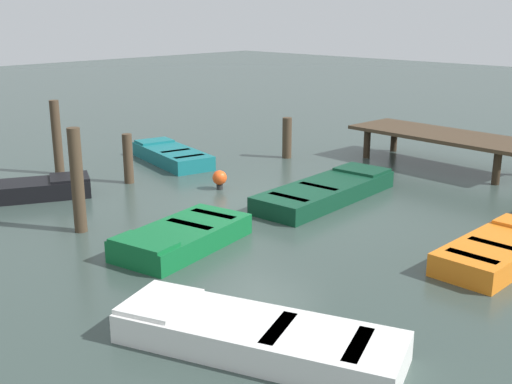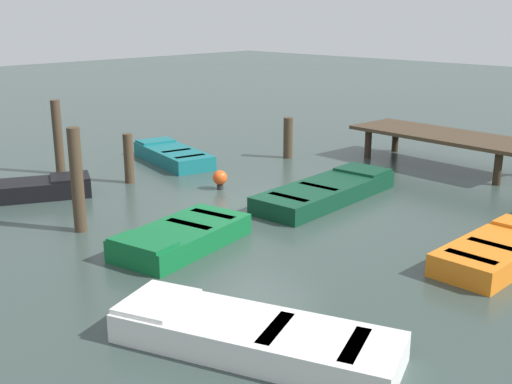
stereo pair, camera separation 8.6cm
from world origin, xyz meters
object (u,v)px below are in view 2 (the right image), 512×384
object	(u,v)px
rowboat_green	(181,236)
rowboat_teal	(173,155)
mooring_piling_far_left	(129,158)
mooring_piling_near_right	(288,138)
mooring_piling_far_right	(77,180)
rowboat_orange	(498,251)
marker_buoy	(220,178)
rowboat_white	(253,336)
rowboat_black	(2,191)
dock_segment	(442,137)
mooring_piling_mid_left	(58,137)
rowboat_dark_green	(327,191)

from	to	relation	value
rowboat_green	rowboat_teal	bearing A→B (deg)	-137.83
rowboat_green	mooring_piling_far_left	world-z (taller)	mooring_piling_far_left
mooring_piling_near_right	mooring_piling_far_right	world-z (taller)	mooring_piling_far_right
mooring_piling_far_right	rowboat_orange	bearing A→B (deg)	32.31
marker_buoy	rowboat_green	bearing A→B (deg)	-53.03
rowboat_white	rowboat_black	size ratio (longest dim) A/B	0.97
mooring_piling_far_right	marker_buoy	world-z (taller)	mooring_piling_far_right
rowboat_teal	dock_segment	bearing A→B (deg)	-126.32
mooring_piling_far_left	mooring_piling_near_right	xyz separation A→B (m)	(1.03, 4.96, -0.03)
rowboat_white	rowboat_orange	world-z (taller)	same
dock_segment	rowboat_white	xyz separation A→B (m)	(3.26, -10.92, -0.63)
rowboat_black	mooring_piling_far_right	size ratio (longest dim) A/B	1.93
mooring_piling_far_left	dock_segment	bearing A→B (deg)	55.93
dock_segment	rowboat_orange	distance (m)	7.19
mooring_piling_far_right	rowboat_black	bearing A→B (deg)	-177.65
rowboat_teal	mooring_piling_mid_left	bearing A→B (deg)	82.06
dock_segment	rowboat_orange	xyz separation A→B (m)	(4.24, -5.77, -0.63)
rowboat_dark_green	rowboat_green	bearing A→B (deg)	176.06
rowboat_white	rowboat_dark_green	bearing A→B (deg)	-80.29
mooring_piling_far_left	marker_buoy	bearing A→B (deg)	29.25
rowboat_black	mooring_piling_far_left	size ratio (longest dim) A/B	3.19
rowboat_teal	mooring_piling_near_right	bearing A→B (deg)	-112.87
rowboat_black	marker_buoy	distance (m)	5.11
rowboat_white	mooring_piling_mid_left	bearing A→B (deg)	-36.78
rowboat_dark_green	marker_buoy	world-z (taller)	marker_buoy
rowboat_white	rowboat_orange	size ratio (longest dim) A/B	1.37
rowboat_white	mooring_piling_far_right	size ratio (longest dim) A/B	1.87
dock_segment	mooring_piling_near_right	world-z (taller)	mooring_piling_near_right
rowboat_dark_green	mooring_piling_near_right	distance (m)	4.43
mooring_piling_near_right	rowboat_white	bearing A→B (deg)	-50.93
rowboat_green	dock_segment	bearing A→B (deg)	167.49
mooring_piling_near_right	marker_buoy	world-z (taller)	mooring_piling_near_right
mooring_piling_far_right	marker_buoy	size ratio (longest dim) A/B	4.39
mooring_piling_far_left	mooring_piling_mid_left	bearing A→B (deg)	-160.32
rowboat_teal	rowboat_black	world-z (taller)	same
rowboat_green	marker_buoy	xyz separation A→B (m)	(-2.41, 3.20, 0.07)
rowboat_orange	mooring_piling_near_right	world-z (taller)	mooring_piling_near_right
mooring_piling_mid_left	mooring_piling_near_right	distance (m)	6.55
rowboat_black	mooring_piling_far_right	xyz separation A→B (m)	(3.21, 0.13, 0.84)
dock_segment	rowboat_teal	world-z (taller)	dock_segment
rowboat_white	rowboat_black	world-z (taller)	same
rowboat_white	rowboat_dark_green	size ratio (longest dim) A/B	0.95
marker_buoy	mooring_piling_mid_left	bearing A→B (deg)	-155.35
rowboat_white	rowboat_dark_green	world-z (taller)	same
rowboat_green	mooring_piling_mid_left	world-z (taller)	mooring_piling_mid_left
mooring_piling_far_right	mooring_piling_far_left	bearing A→B (deg)	129.89
rowboat_green	mooring_piling_far_left	distance (m)	4.98
rowboat_white	rowboat_black	bearing A→B (deg)	-25.43
rowboat_green	rowboat_orange	bearing A→B (deg)	116.28
rowboat_white	mooring_piling_mid_left	size ratio (longest dim) A/B	1.98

